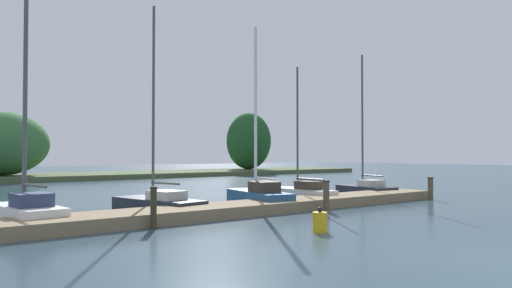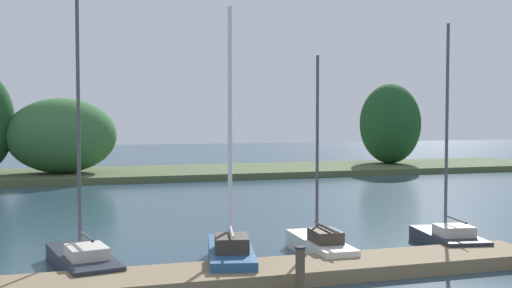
# 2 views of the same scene
# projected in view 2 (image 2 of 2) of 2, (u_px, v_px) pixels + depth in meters

# --- Properties ---
(dock_pier) EXTENTS (20.60, 1.80, 0.35)m
(dock_pier) POSITION_uv_depth(u_px,v_px,m) (146.00, 282.00, 13.81)
(dock_pier) COLOR #847051
(dock_pier) RESTS_ON ground
(sailboat_2) EXTENTS (1.93, 4.05, 7.08)m
(sailboat_2) POSITION_uv_depth(u_px,v_px,m) (82.00, 257.00, 15.53)
(sailboat_2) COLOR #232833
(sailboat_2) RESTS_ON ground
(sailboat_3) EXTENTS (1.79, 3.87, 6.80)m
(sailboat_3) POSITION_uv_depth(u_px,v_px,m) (231.00, 251.00, 15.77)
(sailboat_3) COLOR #285684
(sailboat_3) RESTS_ON ground
(sailboat_4) EXTENTS (1.05, 3.60, 5.67)m
(sailboat_4) POSITION_uv_depth(u_px,v_px,m) (319.00, 244.00, 17.08)
(sailboat_4) COLOR silver
(sailboat_4) RESTS_ON ground
(sailboat_5) EXTENTS (1.76, 3.22, 6.73)m
(sailboat_5) POSITION_uv_depth(u_px,v_px,m) (447.00, 236.00, 18.21)
(sailboat_5) COLOR #232833
(sailboat_5) RESTS_ON ground
(mooring_piling_2) EXTENTS (0.24, 0.24, 1.06)m
(mooring_piling_2) POSITION_uv_depth(u_px,v_px,m) (300.00, 270.00, 13.53)
(mooring_piling_2) COLOR brown
(mooring_piling_2) RESTS_ON ground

